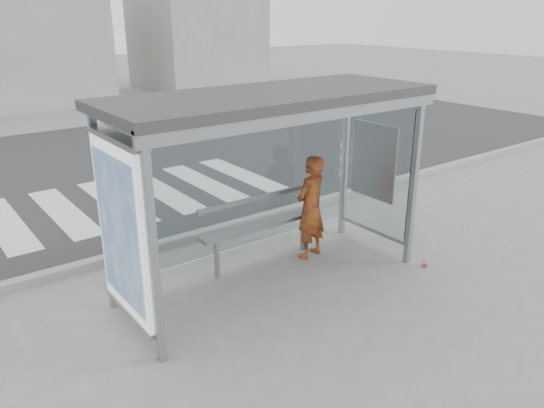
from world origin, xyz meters
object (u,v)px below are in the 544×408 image
Objects in this scene: bench at (262,225)px; soda_can at (425,264)px; person at (311,207)px; bus_shelter at (245,146)px.

bench is 2.48m from soda_can.
person is at bearing -19.22° from bench.
bench reaches higher than soda_can.
bus_shelter is 1.81m from person.
soda_can is (1.12, -1.30, -0.76)m from person.
bench is at bearing 139.98° from soda_can.
person is 1.88m from soda_can.
bus_shelter is at bearing -139.82° from bench.
bench is at bearing -31.69° from person.
bench is at bearing 40.18° from bus_shelter.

